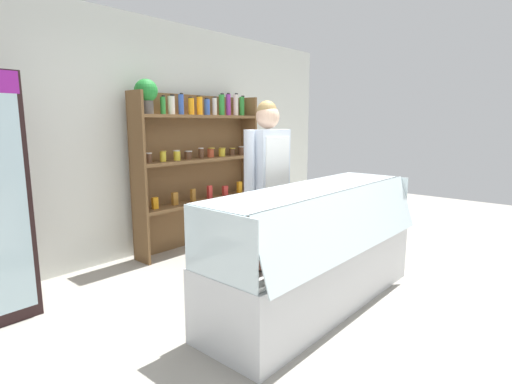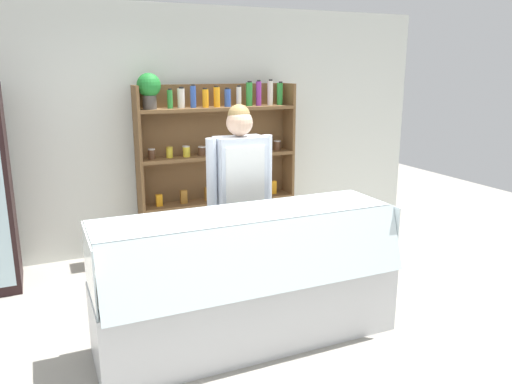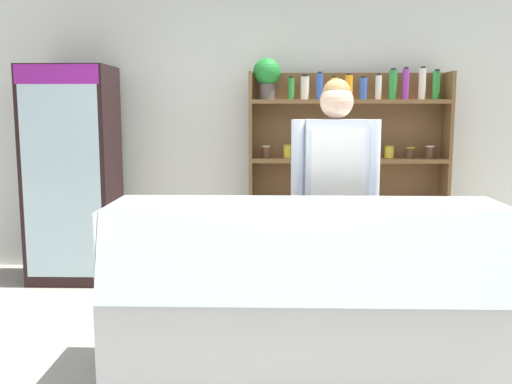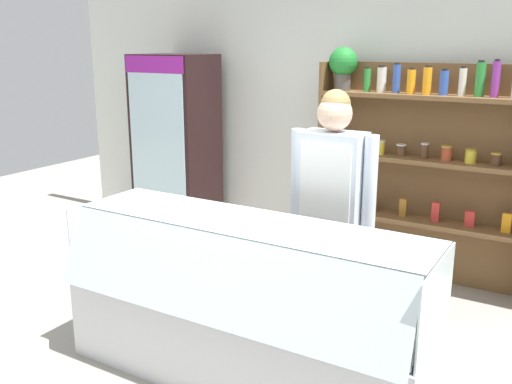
{
  "view_description": "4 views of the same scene",
  "coord_description": "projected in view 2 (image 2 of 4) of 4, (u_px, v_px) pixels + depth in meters",
  "views": [
    {
      "loc": [
        -2.6,
        -1.71,
        1.53
      ],
      "look_at": [
        -0.0,
        0.56,
        0.93
      ],
      "focal_mm": 28.0,
      "sensor_mm": 36.0,
      "label": 1
    },
    {
      "loc": [
        -1.21,
        -3.17,
        2.03
      ],
      "look_at": [
        0.37,
        0.39,
        1.06
      ],
      "focal_mm": 35.0,
      "sensor_mm": 36.0,
      "label": 2
    },
    {
      "loc": [
        -0.07,
        -3.14,
        1.53
      ],
      "look_at": [
        -0.16,
        0.41,
        1.01
      ],
      "focal_mm": 40.0,
      "sensor_mm": 36.0,
      "label": 3
    },
    {
      "loc": [
        1.81,
        -2.64,
        2.02
      ],
      "look_at": [
        -0.21,
        0.73,
        0.98
      ],
      "focal_mm": 40.0,
      "sensor_mm": 36.0,
      "label": 4
    }
  ],
  "objects": [
    {
      "name": "ground_plane",
      "position": [
        232.0,
        343.0,
        3.78
      ],
      "size": [
        12.0,
        12.0,
        0.0
      ],
      "primitive_type": "plane",
      "color": "gray"
    },
    {
      "name": "shop_clerk",
      "position": [
        240.0,
        186.0,
        4.32
      ],
      "size": [
        0.6,
        0.25,
        1.73
      ],
      "color": "#383D51",
      "rests_on": "ground"
    },
    {
      "name": "deli_display_case",
      "position": [
        248.0,
        302.0,
        3.76
      ],
      "size": [
        2.25,
        0.74,
        1.01
      ],
      "color": "silver",
      "rests_on": "ground"
    },
    {
      "name": "back_wall",
      "position": [
        154.0,
        131.0,
        5.53
      ],
      "size": [
        6.8,
        0.1,
        2.7
      ],
      "primitive_type": "cube",
      "color": "silver",
      "rests_on": "ground"
    },
    {
      "name": "shelving_unit",
      "position": [
        212.0,
        153.0,
        5.56
      ],
      "size": [
        1.78,
        0.29,
        1.98
      ],
      "color": "brown",
      "rests_on": "ground"
    }
  ]
}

